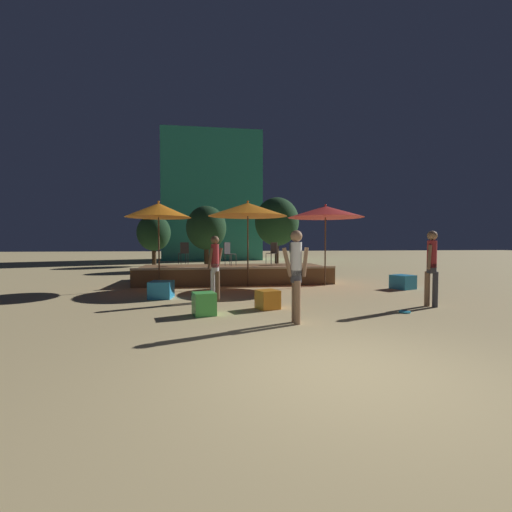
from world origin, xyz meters
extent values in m
plane|color=tan|center=(0.00, 0.00, 0.00)|extent=(120.00, 120.00, 0.00)
cube|color=brown|center=(-0.58, 10.01, 0.31)|extent=(7.47, 3.18, 0.62)
cube|color=#CCB793|center=(-0.58, 8.45, 0.66)|extent=(7.47, 0.12, 0.08)
cylinder|color=brown|center=(2.66, 8.15, 1.25)|extent=(0.05, 0.05, 2.50)
cone|color=red|center=(2.66, 8.15, 2.72)|extent=(2.77, 2.77, 0.42)
sphere|color=red|center=(2.66, 8.15, 2.97)|extent=(0.08, 0.08, 0.08)
cylinder|color=brown|center=(-3.30, 8.19, 1.23)|extent=(0.05, 0.05, 2.45)
cone|color=orange|center=(-3.30, 8.19, 2.70)|extent=(2.23, 2.23, 0.49)
sphere|color=orange|center=(-3.30, 8.19, 2.98)|extent=(0.08, 0.08, 0.08)
cylinder|color=brown|center=(-0.20, 8.30, 1.27)|extent=(0.05, 0.05, 2.53)
cone|color=orange|center=(-0.20, 8.30, 2.77)|extent=(2.84, 2.84, 0.48)
sphere|color=orange|center=(-0.20, 8.30, 3.06)|extent=(0.08, 0.08, 0.08)
cube|color=#2D9EDB|center=(4.98, 6.87, 0.24)|extent=(0.83, 0.83, 0.48)
cube|color=#2D9EDB|center=(-2.96, 6.05, 0.24)|extent=(0.70, 0.70, 0.48)
cube|color=#4CC651|center=(-1.73, 3.56, 0.25)|extent=(0.56, 0.56, 0.50)
cube|color=orange|center=(-0.23, 4.07, 0.22)|extent=(0.60, 0.60, 0.45)
cylinder|color=#997051|center=(0.06, 2.63, 0.42)|extent=(0.13, 0.13, 0.85)
cylinder|color=#997051|center=(0.06, 2.45, 0.42)|extent=(0.13, 0.13, 0.85)
cylinder|color=#3F3F47|center=(0.06, 2.54, 0.93)|extent=(0.22, 0.22, 0.24)
cylinder|color=white|center=(0.06, 2.54, 1.27)|extent=(0.22, 0.22, 0.65)
cylinder|color=#997051|center=(-0.11, 2.55, 1.21)|extent=(0.21, 0.08, 0.58)
cylinder|color=#997051|center=(0.24, 2.54, 1.21)|extent=(0.14, 0.08, 0.58)
sphere|color=#997051|center=(0.06, 2.54, 1.71)|extent=(0.23, 0.23, 0.23)
cylinder|color=#3F3F47|center=(3.88, 3.68, 0.44)|extent=(0.13, 0.13, 0.87)
cylinder|color=#997051|center=(3.77, 3.83, 0.44)|extent=(0.13, 0.13, 0.87)
cylinder|color=#3F3F47|center=(3.82, 3.76, 0.95)|extent=(0.22, 0.22, 0.24)
cylinder|color=#B22D33|center=(3.82, 3.76, 1.31)|extent=(0.22, 0.22, 0.67)
cylinder|color=#997051|center=(3.97, 3.87, 1.24)|extent=(0.24, 0.21, 0.59)
cylinder|color=#997051|center=(3.68, 3.64, 1.24)|extent=(0.20, 0.18, 0.60)
sphere|color=#997051|center=(3.82, 3.76, 1.76)|extent=(0.24, 0.24, 0.24)
cylinder|color=brown|center=(-1.39, 5.26, 0.41)|extent=(0.13, 0.13, 0.82)
cylinder|color=white|center=(-1.51, 5.38, 0.41)|extent=(0.13, 0.13, 0.82)
cylinder|color=white|center=(-1.45, 5.32, 0.90)|extent=(0.21, 0.21, 0.24)
cylinder|color=#B22D33|center=(-1.45, 5.32, 1.23)|extent=(0.21, 0.21, 0.63)
cylinder|color=brown|center=(-1.32, 5.44, 1.16)|extent=(0.21, 0.20, 0.56)
cylinder|color=brown|center=(-1.58, 5.20, 1.16)|extent=(0.19, 0.19, 0.56)
sphere|color=brown|center=(-1.45, 5.32, 1.66)|extent=(0.22, 0.22, 0.22)
cylinder|color=#2D3338|center=(-2.55, 10.72, 0.92)|extent=(0.02, 0.02, 0.45)
cylinder|color=#2D3338|center=(-2.83, 10.61, 0.92)|extent=(0.02, 0.02, 0.45)
cylinder|color=#2D3338|center=(-2.44, 10.44, 0.92)|extent=(0.02, 0.02, 0.45)
cylinder|color=#2D3338|center=(-2.72, 10.33, 0.92)|extent=(0.02, 0.02, 0.45)
cylinder|color=#2D3338|center=(-2.63, 10.53, 1.15)|extent=(0.40, 0.40, 0.02)
cube|color=#2D3338|center=(-2.57, 10.37, 1.37)|extent=(0.35, 0.16, 0.45)
cylinder|color=#47474C|center=(-0.75, 9.00, 0.92)|extent=(0.02, 0.02, 0.45)
cylinder|color=#47474C|center=(-0.55, 9.22, 0.92)|extent=(0.02, 0.02, 0.45)
cylinder|color=#47474C|center=(-0.97, 9.20, 0.92)|extent=(0.02, 0.02, 0.45)
cylinder|color=#47474C|center=(-0.77, 9.42, 0.92)|extent=(0.02, 0.02, 0.45)
cylinder|color=#47474C|center=(-0.76, 9.21, 1.15)|extent=(0.40, 0.40, 0.02)
cube|color=#47474C|center=(-0.89, 9.32, 1.37)|extent=(0.26, 0.29, 0.45)
cylinder|color=#47474C|center=(2.32, 10.66, 0.92)|extent=(0.02, 0.02, 0.45)
cylinder|color=#47474C|center=(2.34, 10.96, 0.92)|extent=(0.02, 0.02, 0.45)
cylinder|color=#47474C|center=(2.02, 10.68, 0.92)|extent=(0.02, 0.02, 0.45)
cylinder|color=#47474C|center=(2.04, 10.98, 0.92)|extent=(0.02, 0.02, 0.45)
cylinder|color=#47474C|center=(2.18, 10.82, 1.15)|extent=(0.40, 0.40, 0.02)
cube|color=#47474C|center=(2.01, 10.83, 1.37)|extent=(0.05, 0.36, 0.45)
cylinder|color=#47474C|center=(0.75, 9.93, 0.92)|extent=(0.02, 0.02, 0.45)
cylinder|color=#47474C|center=(0.93, 9.69, 0.92)|extent=(0.02, 0.02, 0.45)
cylinder|color=#47474C|center=(0.99, 10.10, 0.92)|extent=(0.02, 0.02, 0.45)
cylinder|color=#47474C|center=(1.17, 9.86, 0.92)|extent=(0.02, 0.02, 0.45)
cylinder|color=#47474C|center=(0.96, 9.90, 1.15)|extent=(0.40, 0.40, 0.02)
cube|color=#47474C|center=(1.10, 9.99, 1.37)|extent=(0.24, 0.31, 0.45)
cylinder|color=#33B2D8|center=(2.77, 3.17, 0.02)|extent=(0.25, 0.25, 0.03)
cylinder|color=#3D2B1C|center=(-1.68, 16.36, 0.70)|extent=(0.28, 0.28, 1.40)
ellipsoid|color=#19381E|center=(-1.68, 16.36, 2.45)|extent=(2.34, 2.34, 2.58)
cylinder|color=#3D2B1C|center=(3.18, 19.45, 0.83)|extent=(0.28, 0.28, 1.66)
ellipsoid|color=#1E4223|center=(3.18, 19.45, 3.04)|extent=(3.06, 3.06, 3.37)
cylinder|color=#3D2B1C|center=(-5.22, 20.03, 0.62)|extent=(0.28, 0.28, 1.25)
ellipsoid|color=#19381E|center=(-5.22, 20.03, 2.26)|extent=(2.24, 2.24, 2.46)
cube|color=teal|center=(-1.12, 28.52, 5.77)|extent=(8.83, 4.73, 11.54)
camera|label=1|loc=(-1.67, -3.95, 1.59)|focal=24.00mm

